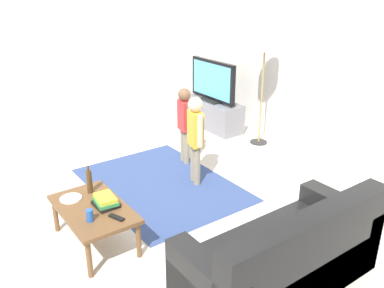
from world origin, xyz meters
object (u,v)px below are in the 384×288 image
object	(u,v)px
floor_lamp	(265,47)
plate	(71,198)
book_stack	(106,201)
tv_remote	(117,217)
child_near_tv	(185,119)
bottle	(89,181)
tv_stand	(213,114)
couch	(286,261)
tv	(213,81)
soda_can	(90,215)
child_center	(195,133)
coffee_table	(93,211)

from	to	relation	value
floor_lamp	plate	size ratio (longest dim) A/B	8.09
book_stack	tv_remote	size ratio (longest dim) A/B	1.62
floor_lamp	child_near_tv	xyz separation A→B (m)	(-0.09, -1.41, -0.88)
floor_lamp	bottle	distance (m)	3.40
tv_stand	bottle	size ratio (longest dim) A/B	3.91
plate	child_near_tv	bearing A→B (deg)	112.63
book_stack	tv_stand	bearing A→B (deg)	124.74
child_near_tv	couch	bearing A→B (deg)	-16.73
tv	soda_can	size ratio (longest dim) A/B	9.17
child_center	bottle	distance (m)	1.53
soda_can	child_near_tv	bearing A→B (deg)	123.74
tv	bottle	xyz separation A→B (m)	(1.74, -3.00, -0.30)
tv_stand	tv_remote	world-z (taller)	tv_stand
coffee_table	bottle	size ratio (longest dim) A/B	3.26
tv	bottle	bearing A→B (deg)	-59.96
floor_lamp	coffee_table	xyz separation A→B (m)	(1.02, -3.28, -1.17)
floor_lamp	tv_remote	size ratio (longest dim) A/B	10.47
couch	coffee_table	distance (m)	1.90
couch	bottle	xyz separation A→B (m)	(-1.87, -0.96, 0.26)
tv_remote	plate	world-z (taller)	plate
child_center	soda_can	distance (m)	1.89
couch	child_near_tv	bearing A→B (deg)	163.27
coffee_table	tv_remote	xyz separation A→B (m)	(0.32, 0.10, 0.06)
couch	bottle	bearing A→B (deg)	-152.76
floor_lamp	soda_can	distance (m)	3.77
couch	book_stack	size ratio (longest dim) A/B	6.53
coffee_table	plate	distance (m)	0.31
tv	plate	xyz separation A→B (m)	(1.76, -3.22, -0.42)
coffee_table	soda_can	xyz separation A→B (m)	(0.22, -0.12, 0.11)
child_center	plate	world-z (taller)	child_center
child_near_tv	soda_can	distance (m)	2.40
child_center	plate	distance (m)	1.77
soda_can	tv_remote	bearing A→B (deg)	65.56
floor_lamp	bottle	size ratio (longest dim) A/B	5.80
couch	plate	distance (m)	2.20
couch	bottle	size ratio (longest dim) A/B	5.87
child_near_tv	tv	bearing A→B (deg)	126.93
book_stack	tv_remote	distance (m)	0.27
soda_can	couch	bearing A→B (deg)	41.21
couch	floor_lamp	bearing A→B (deg)	139.45
coffee_table	tv_remote	world-z (taller)	tv_remote
book_stack	coffee_table	bearing A→B (deg)	-113.30
coffee_table	couch	bearing A→B (deg)	34.09
tv	floor_lamp	bearing A→B (deg)	9.61
child_center	floor_lamp	bearing A→B (deg)	107.37
tv_remote	plate	distance (m)	0.64
soda_can	plate	bearing A→B (deg)	180.00
tv_remote	book_stack	bearing A→B (deg)	155.81
tv	child_near_tv	distance (m)	1.56
tv_remote	floor_lamp	bearing A→B (deg)	91.95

